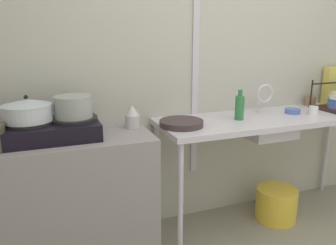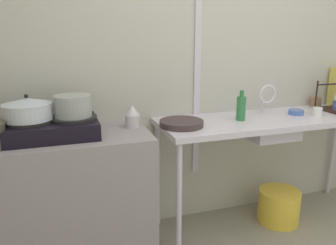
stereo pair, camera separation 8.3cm
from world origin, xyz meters
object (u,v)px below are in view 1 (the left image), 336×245
stove (53,129)px  cereal_box (332,85)px  frying_pan (181,123)px  cup_by_rack (313,110)px  faucet (264,95)px  pot_on_left_burner (27,110)px  bucket_on_floor (276,204)px  percolator (132,117)px  small_bowl_on_drainboard (292,111)px  bottle_by_sink (240,107)px  utensil_jar (310,100)px  pot_on_right_burner (73,107)px  sink_basin (268,127)px

stove → cereal_box: size_ratio=1.65×
frying_pan → cup_by_rack: cup_by_rack is taller
faucet → frying_pan: (-0.74, -0.11, -0.13)m
pot_on_left_burner → faucet: 1.69m
cup_by_rack → bucket_on_floor: (-0.26, 0.02, -0.76)m
percolator → cup_by_rack: size_ratio=2.17×
pot_on_left_burner → bucket_on_floor: pot_on_left_burner is taller
pot_on_left_burner → bucket_on_floor: (1.78, -0.05, -0.91)m
pot_on_left_burner → cup_by_rack: size_ratio=4.03×
cup_by_rack → cereal_box: cereal_box is taller
cup_by_rack → bucket_on_floor: size_ratio=0.22×
small_bowl_on_drainboard → bottle_by_sink: 0.51m
percolator → cereal_box: 1.88m
small_bowl_on_drainboard → utensil_jar: size_ratio=0.54×
percolator → bottle_by_sink: size_ratio=0.69×
bucket_on_floor → bottle_by_sink: bearing=173.7°
stove → bucket_on_floor: bearing=-1.6°
frying_pan → bottle_by_sink: bearing=2.4°
pot_on_right_burner → sink_basin: 1.42m
pot_on_right_burner → frying_pan: 0.71m
bottle_by_sink → bucket_on_floor: bearing=-6.3°
frying_pan → bottle_by_sink: (0.46, 0.02, 0.07)m
cereal_box → bucket_on_floor: bearing=-160.8°
percolator → frying_pan: 0.33m
percolator → faucet: (1.05, 0.03, 0.07)m
utensil_jar → sink_basin: bearing=-158.6°
percolator → bucket_on_floor: percolator is taller
faucet → small_bowl_on_drainboard: (0.23, -0.07, -0.13)m
percolator → cereal_box: (1.87, 0.16, 0.09)m
pot_on_left_burner → sink_basin: size_ratio=0.78×
sink_basin → cereal_box: bearing=16.3°
stove → utensil_jar: utensil_jar is taller
bucket_on_floor → percolator: bearing=174.8°
cup_by_rack → cereal_box: (0.47, 0.28, 0.13)m
stove → cereal_box: 2.39m
stove → percolator: bearing=6.6°
pot_on_left_burner → pot_on_right_burner: bearing=0.0°
frying_pan → pot_on_right_burner: bearing=178.0°
faucet → cup_by_rack: 0.40m
faucet → bottle_by_sink: 0.30m
pot_on_right_burner → percolator: (0.38, 0.06, -0.11)m
cup_by_rack → bottle_by_sink: size_ratio=0.32×
percolator → cereal_box: size_ratio=0.47×
percolator → bottle_by_sink: 0.78m
cereal_box → utensil_jar: bearing=-178.9°
pot_on_left_burner → faucet: pot_on_left_burner is taller
cereal_box → utensil_jar: size_ratio=1.51×
sink_basin → utensil_jar: (0.61, 0.24, 0.12)m
bucket_on_floor → utensil_jar: bearing=27.9°
cereal_box → percolator: bearing=-176.0°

